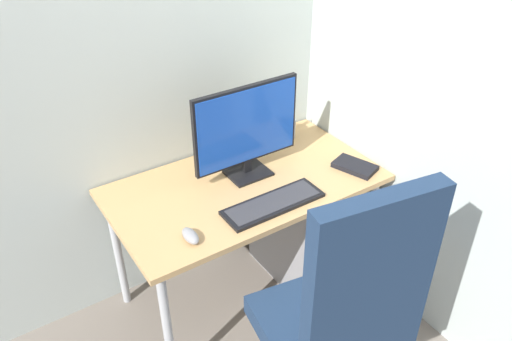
{
  "coord_description": "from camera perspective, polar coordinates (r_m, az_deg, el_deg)",
  "views": [
    {
      "loc": [
        -1.05,
        -1.68,
        2.09
      ],
      "look_at": [
        0.02,
        -0.07,
        0.81
      ],
      "focal_mm": 36.18,
      "sensor_mm": 36.0,
      "label": 1
    }
  ],
  "objects": [
    {
      "name": "notebook",
      "position": [
        2.56,
        10.87,
        0.45
      ],
      "size": [
        0.18,
        0.23,
        0.02
      ],
      "primitive_type": "cube",
      "rotation": [
        0.0,
        0.0,
        0.33
      ],
      "color": "black",
      "rests_on": "desk"
    },
    {
      "name": "filing_cabinet",
      "position": [
        2.83,
        5.92,
        -5.84
      ],
      "size": [
        0.45,
        0.53,
        0.6
      ],
      "color": "gray",
      "rests_on": "ground_plane"
    },
    {
      "name": "pen_holder",
      "position": [
        2.76,
        3.41,
        4.69
      ],
      "size": [
        0.1,
        0.1,
        0.19
      ],
      "color": "gray",
      "rests_on": "desk"
    },
    {
      "name": "desk",
      "position": [
        2.46,
        -1.18,
        -2.64
      ],
      "size": [
        1.26,
        0.69,
        0.71
      ],
      "color": "tan",
      "rests_on": "ground_plane"
    },
    {
      "name": "mouse",
      "position": [
        2.1,
        -7.26,
        -7.18
      ],
      "size": [
        0.05,
        0.11,
        0.04
      ],
      "primitive_type": "ellipsoid",
      "rotation": [
        0.0,
        0.0,
        -0.0
      ],
      "color": "gray",
      "rests_on": "desk"
    },
    {
      "name": "keyboard",
      "position": [
        2.27,
        1.91,
        -3.67
      ],
      "size": [
        0.47,
        0.16,
        0.02
      ],
      "color": "black",
      "rests_on": "desk"
    },
    {
      "name": "office_chair",
      "position": [
        1.94,
        9.71,
        -15.09
      ],
      "size": [
        0.59,
        0.6,
        1.23
      ],
      "color": "black",
      "rests_on": "ground_plane"
    },
    {
      "name": "wall_back",
      "position": [
        2.41,
        -6.39,
        16.72
      ],
      "size": [
        2.45,
        0.04,
        2.8
      ],
      "primitive_type": "cube",
      "color": "#B7C1BC",
      "rests_on": "ground_plane"
    },
    {
      "name": "monitor",
      "position": [
        2.36,
        -1.04,
        4.66
      ],
      "size": [
        0.54,
        0.16,
        0.45
      ],
      "color": "black",
      "rests_on": "desk"
    },
    {
      "name": "ground_plane",
      "position": [
        2.88,
        -1.03,
        -12.98
      ],
      "size": [
        8.0,
        8.0,
        0.0
      ],
      "primitive_type": "plane",
      "color": "slate"
    },
    {
      "name": "wall_side_right",
      "position": [
        2.39,
        15.0,
        15.65
      ],
      "size": [
        0.04,
        1.88,
        2.8
      ],
      "primitive_type": "cube",
      "color": "#B7C1BC",
      "rests_on": "ground_plane"
    }
  ]
}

